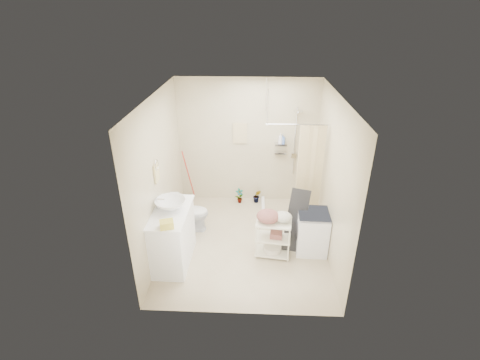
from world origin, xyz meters
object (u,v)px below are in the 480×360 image
object	(u,v)px
washing_machine	(312,232)
laundry_rack	(273,235)
vanity	(171,236)
toilet	(189,213)

from	to	relation	value
washing_machine	laundry_rack	size ratio (longest dim) A/B	0.94
vanity	toilet	world-z (taller)	vanity
washing_machine	laundry_rack	distance (m)	0.68
toilet	laundry_rack	world-z (taller)	laundry_rack
toilet	vanity	bearing A→B (deg)	169.07
toilet	laundry_rack	bearing A→B (deg)	-117.67
laundry_rack	vanity	bearing A→B (deg)	-165.03
laundry_rack	toilet	bearing A→B (deg)	162.99
vanity	laundry_rack	size ratio (longest dim) A/B	1.38
washing_machine	toilet	bearing A→B (deg)	168.08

